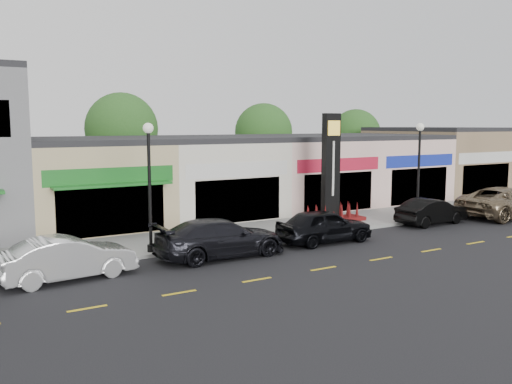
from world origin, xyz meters
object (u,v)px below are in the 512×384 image
(lamp_west_near, at_px, (149,174))
(car_black_sedan, at_px, (324,226))
(car_dark_sedan, at_px, (220,238))
(car_black_conv, at_px, (432,211))
(lamp_east_near, at_px, (419,161))
(car_white_van, at_px, (68,258))
(car_gold_suv, at_px, (507,202))
(pylon_sign, at_px, (331,184))

(lamp_west_near, relative_size, car_black_sedan, 1.15)
(car_dark_sedan, relative_size, car_black_sedan, 1.19)
(car_black_sedan, xyz_separation_m, car_black_conv, (8.05, 0.69, -0.08))
(lamp_east_near, height_order, car_white_van, lamp_east_near)
(car_white_van, xyz_separation_m, car_black_sedan, (11.71, 0.18, 0.02))
(lamp_east_near, bearing_deg, car_dark_sedan, -172.36)
(car_black_sedan, distance_m, car_gold_suv, 13.82)
(lamp_east_near, distance_m, car_dark_sedan, 13.98)
(lamp_west_near, xyz_separation_m, car_dark_sedan, (2.40, -1.82, -2.66))
(car_dark_sedan, height_order, car_black_conv, car_dark_sedan)
(car_dark_sedan, distance_m, car_black_sedan, 5.49)
(pylon_sign, bearing_deg, car_black_conv, -29.64)
(lamp_east_near, distance_m, car_black_conv, 2.97)
(car_dark_sedan, height_order, car_black_sedan, car_dark_sedan)
(car_black_sedan, bearing_deg, pylon_sign, -40.68)
(pylon_sign, xyz_separation_m, car_black_conv, (4.94, -2.81, -1.55))
(car_black_conv, bearing_deg, lamp_west_near, 83.72)
(lamp_west_near, distance_m, car_white_van, 5.08)
(lamp_west_near, height_order, car_black_sedan, lamp_west_near)
(lamp_west_near, bearing_deg, car_dark_sedan, -37.29)
(pylon_sign, height_order, car_white_van, pylon_sign)
(car_black_sedan, relative_size, car_black_conv, 1.07)
(car_white_van, distance_m, car_dark_sedan, 6.23)
(lamp_west_near, xyz_separation_m, car_black_conv, (15.94, -1.11, -2.75))
(car_black_sedan, xyz_separation_m, car_gold_suv, (13.82, 0.04, 0.10))
(car_black_conv, bearing_deg, car_white_van, 90.24)
(lamp_west_near, bearing_deg, lamp_east_near, 0.00)
(car_dark_sedan, bearing_deg, car_black_sedan, -90.42)
(car_white_van, bearing_deg, car_black_conv, -93.15)
(lamp_east_near, height_order, pylon_sign, pylon_sign)
(lamp_east_near, height_order, car_dark_sedan, lamp_east_near)
(car_dark_sedan, distance_m, car_black_conv, 13.56)
(car_dark_sedan, relative_size, car_gold_suv, 0.86)
(lamp_east_near, relative_size, pylon_sign, 0.91)
(pylon_sign, bearing_deg, car_white_van, -166.06)
(car_black_conv, height_order, car_gold_suv, car_gold_suv)
(car_white_van, distance_m, car_black_conv, 19.78)
(car_white_van, relative_size, car_gold_suv, 0.73)
(car_dark_sedan, xyz_separation_m, car_black_sedan, (5.49, 0.02, -0.01))
(lamp_east_near, xyz_separation_m, car_dark_sedan, (-13.60, -1.82, -2.66))
(car_black_conv, distance_m, car_gold_suv, 5.81)
(car_dark_sedan, bearing_deg, lamp_east_near, -83.03)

